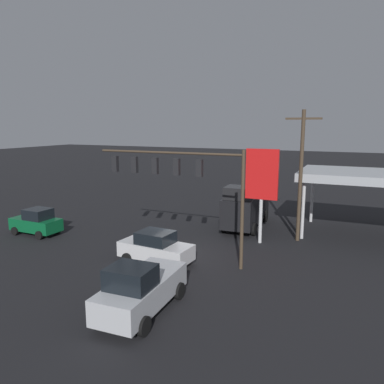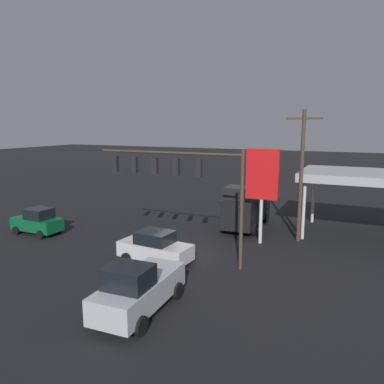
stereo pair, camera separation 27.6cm
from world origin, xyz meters
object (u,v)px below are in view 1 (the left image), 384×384
sedan_waiting (156,248)px  traffic_signal_assembly (177,174)px  utility_pole (301,173)px  hatchback_crossing (36,222)px  pickup_parked (140,289)px  delivery_truck (246,206)px  price_sign (262,178)px

sedan_waiting → traffic_signal_assembly: bearing=-119.8°
utility_pole → sedan_waiting: size_ratio=2.02×
sedan_waiting → hatchback_crossing: (11.07, -1.47, -0.00)m
pickup_parked → delivery_truck: 15.34m
traffic_signal_assembly → hatchback_crossing: bearing=-1.1°
hatchback_crossing → sedan_waiting: bearing=173.5°
utility_pole → price_sign: utility_pole is taller
price_sign → delivery_truck: price_sign is taller
delivery_truck → hatchback_crossing: delivery_truck is taller
price_sign → pickup_parked: size_ratio=1.23×
hatchback_crossing → utility_pole: bearing=-159.1°
pickup_parked → delivery_truck: delivery_truck is taller
traffic_signal_assembly → sedan_waiting: traffic_signal_assembly is taller
delivery_truck → hatchback_crossing: size_ratio=1.80×
utility_pole → hatchback_crossing: bearing=19.9°
sedan_waiting → pickup_parked: 5.99m
traffic_signal_assembly → delivery_truck: bearing=-101.5°
traffic_signal_assembly → hatchback_crossing: 12.65m
traffic_signal_assembly → price_sign: bearing=-126.7°
price_sign → delivery_truck: (2.07, -3.47, -2.86)m
price_sign → sedan_waiting: 8.67m
pickup_parked → utility_pole: bearing=159.0°
traffic_signal_assembly → price_sign: size_ratio=1.45×
traffic_signal_assembly → utility_pole: 9.12m
pickup_parked → hatchback_crossing: 15.16m
sedan_waiting → pickup_parked: size_ratio=0.86×
utility_pole → delivery_truck: utility_pole is taller
sedan_waiting → delivery_truck: bearing=-100.6°
sedan_waiting → hatchback_crossing: 11.16m
delivery_truck → traffic_signal_assembly: bearing=-13.6°
price_sign → sedan_waiting: bearing=53.8°
price_sign → hatchback_crossing: size_ratio=1.70×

